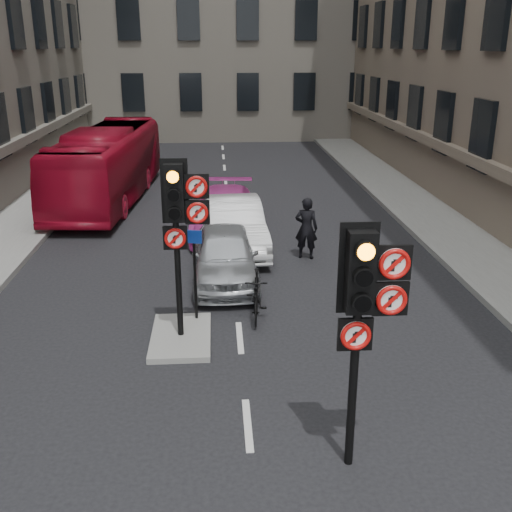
{
  "coord_description": "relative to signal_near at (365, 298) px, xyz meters",
  "views": [
    {
      "loc": [
        -0.41,
        -6.03,
        5.69
      ],
      "look_at": [
        0.18,
        2.67,
        2.6
      ],
      "focal_mm": 42.0,
      "sensor_mm": 36.0,
      "label": 1
    }
  ],
  "objects": [
    {
      "name": "info_sign",
      "position": [
        -2.39,
        4.74,
        -1.18
      ],
      "size": [
        0.34,
        0.14,
        1.99
      ],
      "rotation": [
        0.0,
        0.0,
        -0.23
      ],
      "color": "black",
      "rests_on": "centre_island"
    },
    {
      "name": "motorcycle",
      "position": [
        -1.07,
        5.01,
        -2.08
      ],
      "size": [
        0.63,
        1.72,
        1.01
      ],
      "primitive_type": "imported",
      "rotation": [
        0.0,
        0.0,
        -0.09
      ],
      "color": "black",
      "rests_on": "ground"
    },
    {
      "name": "pavement_right",
      "position": [
        5.71,
        11.01,
        -2.5
      ],
      "size": [
        3.0,
        50.0,
        0.16
      ],
      "primitive_type": "cube",
      "color": "gray",
      "rests_on": "ground"
    },
    {
      "name": "centre_island",
      "position": [
        -2.69,
        4.01,
        -2.52
      ],
      "size": [
        1.2,
        2.0,
        0.12
      ],
      "primitive_type": "cube",
      "color": "gray",
      "rests_on": "ground"
    },
    {
      "name": "bus_red",
      "position": [
        -5.99,
        15.85,
        -1.19
      ],
      "size": [
        3.06,
        10.13,
        2.78
      ],
      "primitive_type": "imported",
      "rotation": [
        0.0,
        0.0,
        -0.07
      ],
      "color": "maroon",
      "rests_on": "ground"
    },
    {
      "name": "car_white",
      "position": [
        -1.4,
        9.69,
        -1.85
      ],
      "size": [
        1.89,
        4.56,
        1.47
      ],
      "primitive_type": "imported",
      "rotation": [
        0.0,
        0.0,
        0.08
      ],
      "color": "silver",
      "rests_on": "ground"
    },
    {
      "name": "signal_near",
      "position": [
        0.0,
        0.0,
        0.0
      ],
      "size": [
        0.91,
        0.4,
        3.58
      ],
      "color": "black",
      "rests_on": "ground"
    },
    {
      "name": "car_pink",
      "position": [
        -1.65,
        11.27,
        -1.9
      ],
      "size": [
        2.3,
        4.87,
        1.37
      ],
      "primitive_type": "imported",
      "rotation": [
        0.0,
        0.0,
        -0.08
      ],
      "color": "#BF3894",
      "rests_on": "ground"
    },
    {
      "name": "signal_far",
      "position": [
        -2.6,
        4.0,
        0.12
      ],
      "size": [
        0.91,
        0.4,
        3.58
      ],
      "color": "black",
      "rests_on": "centre_island"
    },
    {
      "name": "car_silver",
      "position": [
        -1.72,
        7.19,
        -1.9
      ],
      "size": [
        1.66,
        4.03,
        1.37
      ],
      "primitive_type": "imported",
      "rotation": [
        0.0,
        0.0,
        0.01
      ],
      "color": "#A3A6AA",
      "rests_on": "ground"
    },
    {
      "name": "motorcyclist",
      "position": [
        0.57,
        8.76,
        -1.71
      ],
      "size": [
        0.73,
        0.59,
        1.75
      ],
      "primitive_type": "imported",
      "rotation": [
        0.0,
        0.0,
        2.84
      ],
      "color": "black",
      "rests_on": "ground"
    }
  ]
}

